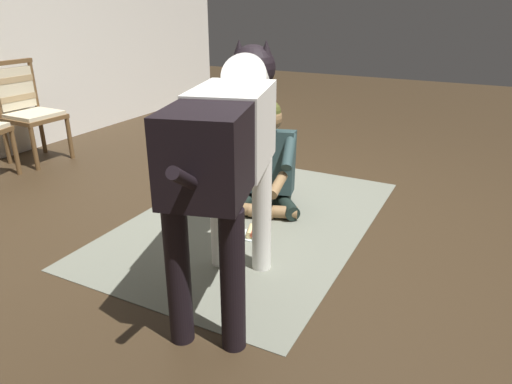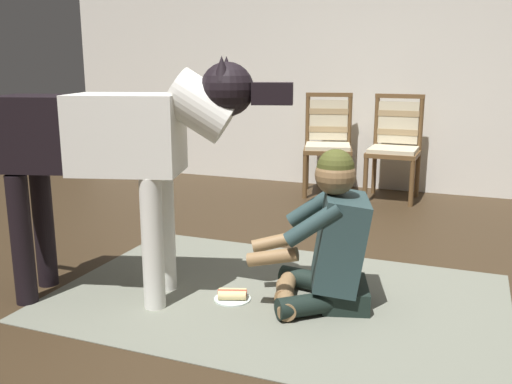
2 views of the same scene
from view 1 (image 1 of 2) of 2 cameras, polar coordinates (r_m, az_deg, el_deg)
name	(u,v)px [view 1 (image 1 of 2)]	position (r m, az deg, el deg)	size (l,w,h in m)	color
ground_plane	(291,210)	(3.63, 4.32, -2.21)	(14.23, 14.23, 0.00)	#352718
area_rug	(252,220)	(3.45, -0.48, -3.40)	(2.41, 1.60, 0.01)	slate
dining_chair_right_of_pair	(27,107)	(5.17, -26.26, 9.34)	(0.47, 0.48, 0.98)	brown
person_sitting_on_floor	(267,165)	(3.56, 1.38, 3.34)	(0.70, 0.59, 0.84)	black
large_dog	(230,140)	(2.36, -3.21, 6.43)	(1.68, 0.65, 1.30)	silver
hot_dog_on_plate	(254,232)	(3.22, -0.26, -4.97)	(0.20, 0.20, 0.06)	silver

